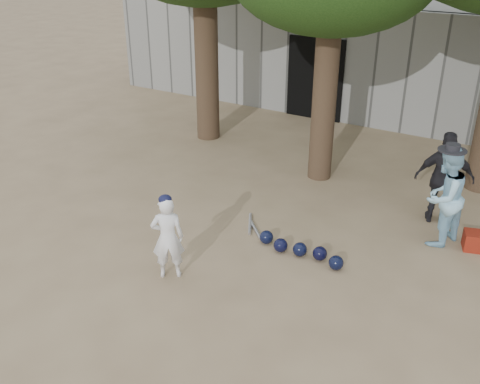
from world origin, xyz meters
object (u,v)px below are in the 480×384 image
Objects in this scene: spectator_dark at (444,178)px; red_bag at (477,241)px; spectator_blue at (444,197)px; boy_player at (168,238)px.

spectator_dark is 4.00× the size of red_bag.
spectator_blue is 3.99× the size of red_bag.
boy_player is 0.78× the size of spectator_dark.
spectator_dark is (-0.16, 0.75, 0.00)m from spectator_blue.
red_bag is (0.61, 0.11, -0.69)m from spectator_blue.
red_bag is (0.77, -0.64, -0.69)m from spectator_dark.
spectator_blue reaches higher than boy_player.
boy_player is 4.89m from spectator_dark.
spectator_blue is at bearing -170.23° from red_bag.
spectator_blue is at bearing -172.33° from boy_player.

